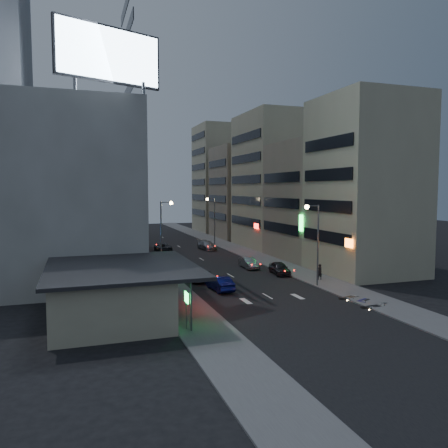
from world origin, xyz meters
name	(u,v)px	position (x,y,z in m)	size (l,w,h in m)	color
ground	(288,308)	(0.00, 0.00, 0.00)	(180.00, 180.00, 0.00)	black
sidewalk_left	(139,257)	(-8.00, 30.00, 0.06)	(4.00, 120.00, 0.12)	#4C4C4F
sidewalk_right	(245,252)	(8.00, 30.00, 0.06)	(4.00, 120.00, 0.12)	#4C4C4F
food_court	(110,291)	(-13.90, 2.00, 1.98)	(11.00, 13.00, 3.88)	tan
white_building	(68,195)	(-17.00, 20.00, 9.00)	(14.00, 24.00, 18.00)	#AAAAA5
shophouse_near	(365,186)	(15.00, 10.50, 10.00)	(10.00, 11.00, 20.00)	tan
shophouse_mid	(316,201)	(15.50, 22.00, 8.00)	(11.00, 12.00, 16.00)	gray
shophouse_far	(273,181)	(15.00, 35.00, 11.00)	(10.00, 14.00, 22.00)	tan
far_left_a	(80,187)	(-15.50, 45.00, 10.00)	(11.00, 10.00, 20.00)	#AAAAA5
far_left_b	(77,200)	(-16.00, 58.00, 7.50)	(12.00, 10.00, 15.00)	gray
far_right_a	(244,192)	(15.50, 50.00, 9.00)	(11.00, 12.00, 18.00)	gray
far_right_b	(224,179)	(16.00, 64.00, 12.00)	(12.00, 12.00, 24.00)	tan
billboard	(110,55)	(-12.99, 9.97, 21.66)	(9.52, 3.75, 6.20)	#595B60
street_lamp_right_near	(315,233)	(5.90, 6.00, 5.36)	(1.60, 0.44, 8.02)	#595B60
street_lamp_left	(164,224)	(-5.90, 22.00, 5.36)	(1.60, 0.44, 8.02)	#595B60
street_lamp_right_far	(212,214)	(5.90, 40.00, 5.36)	(1.60, 0.44, 8.02)	#595B60
parked_car_right_near	(280,268)	(5.50, 12.86, 0.70)	(1.64, 4.08, 1.39)	#2B2A30
parked_car_right_mid	(249,263)	(3.59, 17.51, 0.66)	(1.40, 4.00, 1.32)	gray
parked_car_left	(163,247)	(-3.72, 34.71, 0.71)	(2.34, 5.08, 1.41)	#2A2B30
parked_car_right_far	(207,245)	(3.41, 34.84, 0.69)	(1.94, 4.77, 1.38)	#979A9F
road_car_blue	(220,283)	(-3.40, 7.53, 0.70)	(1.48, 4.25, 1.40)	navy
road_car_silver	(196,274)	(-4.38, 12.69, 0.71)	(1.98, 4.88, 1.42)	#AAAFB3
person	(320,272)	(7.96, 8.36, 0.94)	(0.60, 0.39, 1.65)	black
scooter_black_a	(377,297)	(7.14, -1.96, 0.73)	(1.99, 0.66, 1.22)	black
scooter_silver_a	(383,296)	(8.24, -1.42, 0.62)	(1.64, 0.55, 1.00)	#B7BBC0
scooter_blue	(365,292)	(7.51, 0.14, 0.71)	(1.92, 0.64, 1.18)	navy
scooter_black_b	(350,289)	(6.91, 1.38, 0.69)	(1.88, 0.63, 1.15)	black
scooter_silver_b	(356,290)	(7.35, 1.20, 0.61)	(1.60, 0.53, 0.98)	#A3A4AB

